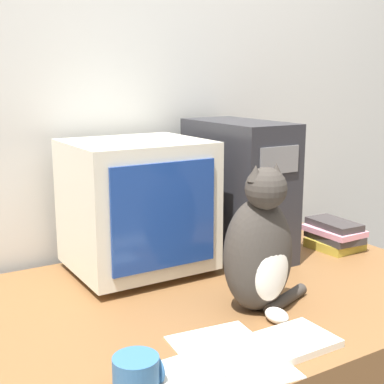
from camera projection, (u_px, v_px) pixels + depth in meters
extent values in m
cube|color=silver|center=(128.00, 106.00, 1.94)|extent=(7.00, 0.05, 2.50)
cube|color=beige|center=(138.00, 267.00, 1.77)|extent=(0.30, 0.22, 0.02)
cube|color=beige|center=(137.00, 204.00, 1.72)|extent=(0.42, 0.37, 0.41)
cube|color=navy|center=(165.00, 216.00, 1.56)|extent=(0.34, 0.01, 0.32)
cube|color=#28282D|center=(238.00, 189.00, 1.89)|extent=(0.22, 0.43, 0.48)
cube|color=slate|center=(280.00, 160.00, 1.69)|extent=(0.15, 0.01, 0.09)
cube|color=silver|center=(244.00, 358.00, 1.20)|extent=(0.49, 0.15, 0.02)
cube|color=beige|center=(244.00, 353.00, 1.20)|extent=(0.44, 0.11, 0.00)
ellipsoid|color=#38332D|center=(258.00, 255.00, 1.44)|extent=(0.21, 0.17, 0.32)
ellipsoid|color=white|center=(271.00, 270.00, 1.40)|extent=(0.11, 0.05, 0.17)
sphere|color=#38332D|center=(266.00, 188.00, 1.38)|extent=(0.12, 0.12, 0.11)
cone|color=#38332D|center=(256.00, 173.00, 1.36)|extent=(0.04, 0.04, 0.04)
cone|color=#38332D|center=(276.00, 171.00, 1.39)|extent=(0.04, 0.04, 0.04)
ellipsoid|color=white|center=(277.00, 315.00, 1.40)|extent=(0.06, 0.08, 0.04)
cylinder|color=#38332D|center=(286.00, 299.00, 1.50)|extent=(0.19, 0.10, 0.03)
cube|color=gold|center=(335.00, 244.00, 2.00)|extent=(0.17, 0.18, 0.03)
cube|color=#383333|center=(335.00, 237.00, 1.99)|extent=(0.15, 0.20, 0.03)
cube|color=pink|center=(334.00, 230.00, 1.99)|extent=(0.14, 0.21, 0.02)
cube|color=#383333|center=(334.00, 224.00, 1.99)|extent=(0.12, 0.21, 0.02)
cylinder|color=navy|center=(199.00, 357.00, 1.21)|extent=(0.16, 0.03, 0.01)
cube|color=white|center=(230.00, 356.00, 1.22)|extent=(0.24, 0.32, 0.00)
cylinder|color=#33669E|center=(136.00, 376.00, 1.07)|extent=(0.09, 0.09, 0.08)
torus|color=#33669E|center=(157.00, 369.00, 1.09)|extent=(0.01, 0.06, 0.06)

